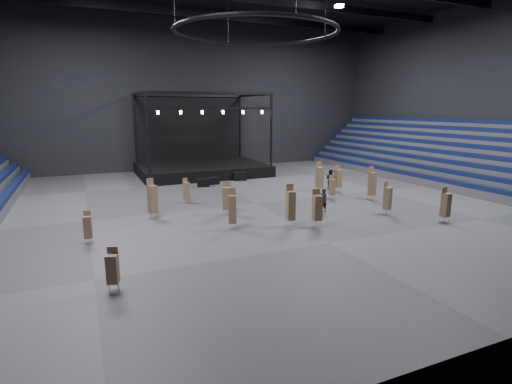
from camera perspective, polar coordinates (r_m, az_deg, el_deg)
name	(u,v)px	position (r m, az deg, el deg)	size (l,w,h in m)	color
floor	(256,203)	(32.13, 0.00, -1.64)	(50.00, 50.00, 0.00)	#474749
wall_back	(187,96)	(51.18, -9.77, 13.40)	(50.00, 0.20, 18.00)	black
wall_right	(483,93)	(47.23, 29.72, 12.18)	(0.20, 42.00, 18.00)	black
bleachers_right	(461,166)	(45.95, 27.24, 3.35)	(7.20, 40.00, 6.40)	#49494B
stage	(200,161)	(46.95, -8.02, 4.37)	(14.00, 10.00, 9.20)	black
truss_ring	(256,32)	(31.71, 0.00, 21.86)	(12.30, 12.30, 5.15)	black
flight_case_left	(203,183)	(39.17, -7.52, 1.32)	(1.17, 0.59, 0.78)	black
flight_case_mid	(214,181)	(40.29, -6.03, 1.60)	(1.08, 0.54, 0.72)	black
flight_case_right	(240,176)	(42.26, -2.32, 2.27)	(1.36, 0.68, 0.91)	black
chair_stack_0	(232,209)	(25.10, -3.39, -2.38)	(0.61, 0.61, 2.63)	silver
chair_stack_1	(372,183)	(34.42, 16.25, 1.23)	(0.52, 0.52, 2.81)	silver
chair_stack_2	(227,198)	(28.43, -4.23, -0.80)	(0.72, 0.72, 2.42)	silver
chair_stack_3	(446,204)	(29.42, 25.47, -1.60)	(0.52, 0.52, 2.39)	silver
chair_stack_4	(152,198)	(28.29, -14.57, -0.89)	(0.68, 0.68, 2.83)	silver
chair_stack_5	(320,177)	(36.52, 9.07, 2.17)	(0.56, 0.56, 2.79)	silver
chair_stack_6	(338,178)	(37.03, 11.62, 1.98)	(0.56, 0.56, 2.45)	silver
chair_stack_7	(186,190)	(32.54, -9.92, 0.27)	(0.50, 0.50, 2.04)	silver
chair_stack_8	(291,205)	(25.83, 4.96, -1.84)	(0.55, 0.55, 2.76)	silver
chair_stack_9	(387,198)	(30.05, 18.26, -0.79)	(0.60, 0.60, 2.39)	silver
chair_stack_10	(332,187)	(33.97, 10.81, 0.77)	(0.52, 0.52, 2.05)	silver
chair_stack_11	(88,227)	(24.36, -22.91, -4.58)	(0.48, 0.48, 1.91)	silver
chair_stack_12	(113,268)	(17.85, -19.81, -10.20)	(0.58, 0.58, 1.91)	silver
chair_stack_13	(317,207)	(25.91, 8.73, -2.14)	(0.61, 0.61, 2.46)	silver
man_center	(323,200)	(29.66, 9.56, -1.19)	(0.65, 0.42, 1.77)	black
crew_member	(330,179)	(38.33, 10.57, 1.81)	(0.91, 0.71, 1.87)	black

